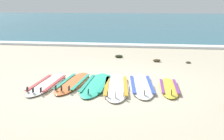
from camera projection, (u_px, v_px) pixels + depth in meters
name	position (u px, v px, depth m)	size (l,w,h in m)	color
ground_plane	(105.00, 85.00, 7.81)	(80.00, 80.00, 0.00)	#C1B599
sea	(151.00, 19.00, 43.57)	(80.00, 60.00, 0.10)	#23667A
wave_foam_strip	(132.00, 45.00, 14.99)	(80.00, 0.79, 0.11)	white
surfboard_0	(47.00, 84.00, 7.76)	(0.62, 2.37, 0.18)	silver
surfboard_1	(73.00, 82.00, 7.89)	(0.62, 2.38, 0.18)	orange
surfboard_2	(96.00, 84.00, 7.72)	(0.71, 2.54, 0.18)	#2DB793
surfboard_3	(116.00, 87.00, 7.49)	(0.99, 2.66, 0.18)	white
surfboard_4	(141.00, 85.00, 7.62)	(0.93, 2.51, 0.18)	white
surfboard_5	(169.00, 87.00, 7.42)	(0.56, 1.93, 0.18)	yellow
seaweed_clump_near_shoreline	(119.00, 56.00, 11.83)	(0.32, 0.25, 0.11)	#2D381E
seaweed_clump_mid_sand	(188.00, 62.00, 10.68)	(0.18, 0.15, 0.06)	#4C4228
seaweed_clump_by_the_boards	(157.00, 60.00, 10.96)	(0.28, 0.23, 0.10)	#4C4228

